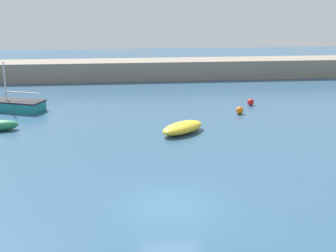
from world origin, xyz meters
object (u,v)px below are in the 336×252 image
Objects in this scene: open_tender_yellow at (183,128)px; mooring_buoy_orange at (240,110)px; dinghy_near_pier at (2,125)px; sailboat_twin_hulled at (7,105)px; mooring_buoy_red at (251,102)px.

open_tender_yellow reaches higher than mooring_buoy_orange.
mooring_buoy_orange is (16.07, 2.58, -0.06)m from dinghy_near_pier.
mooring_buoy_orange is at bearing -167.80° from sailboat_twin_hulled.
sailboat_twin_hulled is at bearing 178.78° from mooring_buoy_red.
dinghy_near_pier is (0.90, -5.66, -0.08)m from sailboat_twin_hulled.
mooring_buoy_orange is (16.96, -3.08, -0.14)m from sailboat_twin_hulled.
mooring_buoy_orange is 3.11m from mooring_buoy_red.
open_tender_yellow is at bearing -131.77° from mooring_buoy_red.
open_tender_yellow is at bearing -17.86° from dinghy_near_pier.
sailboat_twin_hulled is 5.73m from dinghy_near_pier.
open_tender_yellow reaches higher than mooring_buoy_red.
mooring_buoy_orange is at bearing -120.35° from mooring_buoy_red.
sailboat_twin_hulled is 2.75× the size of dinghy_near_pier.
sailboat_twin_hulled is 14.31m from open_tender_yellow.
sailboat_twin_hulled is 11.49× the size of mooring_buoy_red.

